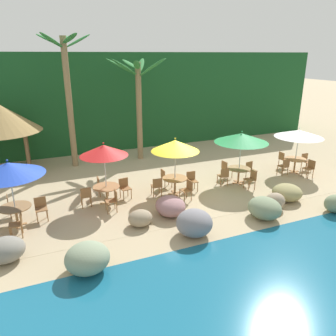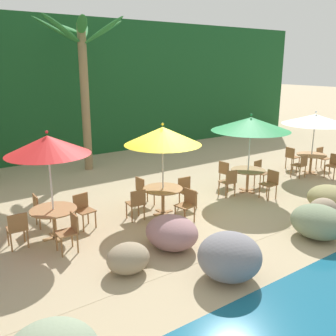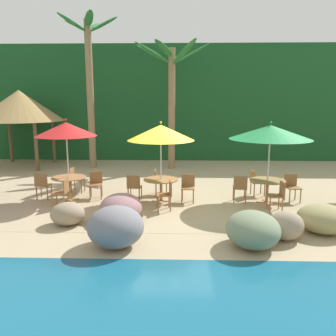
# 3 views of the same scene
# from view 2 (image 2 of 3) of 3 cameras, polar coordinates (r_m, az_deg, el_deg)

# --- Properties ---
(ground_plane) EXTENTS (120.00, 120.00, 0.00)m
(ground_plane) POSITION_cam_2_polar(r_m,az_deg,el_deg) (10.86, 1.29, -6.53)
(ground_plane) COLOR tan
(terrace_deck) EXTENTS (18.00, 5.20, 0.01)m
(terrace_deck) POSITION_cam_2_polar(r_m,az_deg,el_deg) (10.86, 1.29, -6.51)
(terrace_deck) COLOR tan
(terrace_deck) RESTS_ON ground
(foliage_backdrop) EXTENTS (28.00, 2.40, 6.00)m
(foliage_backdrop) POSITION_cam_2_polar(r_m,az_deg,el_deg) (18.15, -16.15, 11.46)
(foliage_backdrop) COLOR #194C23
(foliage_backdrop) RESTS_ON ground
(rock_seawall) EXTENTS (12.81, 3.54, 0.92)m
(rock_seawall) POSITION_cam_2_polar(r_m,az_deg,el_deg) (8.12, 8.56, -11.65)
(rock_seawall) COLOR gray
(rock_seawall) RESTS_ON ground
(umbrella_red) EXTENTS (1.92, 1.92, 2.62)m
(umbrella_red) POSITION_cam_2_polar(r_m,az_deg,el_deg) (8.97, -17.62, 3.29)
(umbrella_red) COLOR silver
(umbrella_red) RESTS_ON ground
(dining_table_red) EXTENTS (1.10, 1.10, 0.74)m
(dining_table_red) POSITION_cam_2_polar(r_m,az_deg,el_deg) (9.45, -16.80, -6.65)
(dining_table_red) COLOR #A37547
(dining_table_red) RESTS_ON ground
(chair_red_seaward) EXTENTS (0.48, 0.48, 0.87)m
(chair_red_seaward) POSITION_cam_2_polar(r_m,az_deg,el_deg) (9.93, -12.62, -5.89)
(chair_red_seaward) COLOR olive
(chair_red_seaward) RESTS_ON ground
(chair_red_inland) EXTENTS (0.44, 0.44, 0.87)m
(chair_red_inland) POSITION_cam_2_polar(r_m,az_deg,el_deg) (10.23, -18.60, -5.70)
(chair_red_inland) COLOR olive
(chair_red_inland) RESTS_ON ground
(chair_red_left) EXTENTS (0.44, 0.44, 0.87)m
(chair_red_left) POSITION_cam_2_polar(r_m,az_deg,el_deg) (9.23, -21.68, -8.32)
(chair_red_left) COLOR olive
(chair_red_left) RESTS_ON ground
(chair_red_right) EXTENTS (0.44, 0.43, 0.87)m
(chair_red_right) POSITION_cam_2_polar(r_m,az_deg,el_deg) (8.76, -14.49, -8.97)
(chair_red_right) COLOR olive
(chair_red_right) RESTS_ON ground
(umbrella_yellow) EXTENTS (2.08, 2.08, 2.56)m
(umbrella_yellow) POSITION_cam_2_polar(r_m,az_deg,el_deg) (10.11, -0.80, 4.84)
(umbrella_yellow) COLOR silver
(umbrella_yellow) RESTS_ON ground
(dining_table_yellow) EXTENTS (1.10, 1.10, 0.74)m
(dining_table_yellow) POSITION_cam_2_polar(r_m,az_deg,el_deg) (10.51, -0.76, -3.71)
(dining_table_yellow) COLOR #A37547
(dining_table_yellow) RESTS_ON ground
(chair_yellow_seaward) EXTENTS (0.44, 0.45, 0.87)m
(chair_yellow_seaward) POSITION_cam_2_polar(r_m,az_deg,el_deg) (11.06, 2.77, -3.31)
(chair_yellow_seaward) COLOR olive
(chair_yellow_seaward) RESTS_ON ground
(chair_yellow_inland) EXTENTS (0.44, 0.44, 0.87)m
(chair_yellow_inland) POSITION_cam_2_polar(r_m,az_deg,el_deg) (11.15, -3.76, -3.16)
(chair_yellow_inland) COLOR olive
(chair_yellow_inland) RESTS_ON ground
(chair_yellow_left) EXTENTS (0.46, 0.47, 0.87)m
(chair_yellow_left) POSITION_cam_2_polar(r_m,az_deg,el_deg) (10.11, -4.75, -5.16)
(chair_yellow_left) COLOR olive
(chair_yellow_left) RESTS_ON ground
(chair_yellow_right) EXTENTS (0.48, 0.48, 0.87)m
(chair_yellow_right) POSITION_cam_2_polar(r_m,az_deg,el_deg) (10.04, 2.92, -5.29)
(chair_yellow_right) COLOR olive
(chair_yellow_right) RESTS_ON ground
(umbrella_green) EXTENTS (2.49, 2.49, 2.56)m
(umbrella_green) POSITION_cam_2_polar(r_m,az_deg,el_deg) (12.26, 12.33, 6.47)
(umbrella_green) COLOR silver
(umbrella_green) RESTS_ON ground
(dining_table_green) EXTENTS (1.10, 1.10, 0.74)m
(dining_table_green) POSITION_cam_2_polar(r_m,az_deg,el_deg) (12.60, 11.91, -0.80)
(dining_table_green) COLOR #A37547
(dining_table_green) RESTS_ON ground
(chair_green_seaward) EXTENTS (0.48, 0.48, 0.87)m
(chair_green_seaward) POSITION_cam_2_polar(r_m,az_deg,el_deg) (13.36, 13.67, -0.43)
(chair_green_seaward) COLOR olive
(chair_green_seaward) RESTS_ON ground
(chair_green_inland) EXTENTS (0.47, 0.47, 0.87)m
(chair_green_inland) POSITION_cam_2_polar(r_m,az_deg,el_deg) (13.05, 8.66, -0.54)
(chair_green_inland) COLOR olive
(chair_green_inland) RESTS_ON ground
(chair_green_left) EXTENTS (0.45, 0.46, 0.87)m
(chair_green_left) POSITION_cam_2_polar(r_m,az_deg,el_deg) (12.03, 9.16, -1.94)
(chair_green_left) COLOR olive
(chair_green_left) RESTS_ON ground
(chair_green_right) EXTENTS (0.43, 0.43, 0.87)m
(chair_green_right) POSITION_cam_2_polar(r_m,az_deg,el_deg) (12.17, 15.12, -2.08)
(chair_green_right) COLOR olive
(chair_green_right) RESTS_ON ground
(umbrella_white) EXTENTS (2.42, 2.42, 2.38)m
(umbrella_white) POSITION_cam_2_polar(r_m,az_deg,el_deg) (15.15, 21.25, 6.85)
(umbrella_white) COLOR silver
(umbrella_white) RESTS_ON ground
(dining_table_white) EXTENTS (1.10, 1.10, 0.74)m
(dining_table_white) POSITION_cam_2_polar(r_m,az_deg,el_deg) (15.41, 20.73, 1.47)
(dining_table_white) COLOR #A37547
(dining_table_white) RESTS_ON ground
(chair_white_seaward) EXTENTS (0.43, 0.44, 0.87)m
(chair_white_seaward) POSITION_cam_2_polar(r_m,az_deg,el_deg) (16.19, 22.08, 1.60)
(chair_white_seaward) COLOR olive
(chair_white_seaward) RESTS_ON ground
(chair_white_inland) EXTENTS (0.44, 0.44, 0.87)m
(chair_white_inland) POSITION_cam_2_polar(r_m,az_deg,el_deg) (15.87, 18.06, 1.71)
(chair_white_inland) COLOR olive
(chair_white_inland) RESTS_ON ground
(chair_white_left) EXTENTS (0.45, 0.46, 0.87)m
(chair_white_left) POSITION_cam_2_polar(r_m,az_deg,el_deg) (14.67, 19.35, 0.53)
(chair_white_left) COLOR olive
(chair_white_left) RESTS_ON ground
(chair_white_right) EXTENTS (0.46, 0.45, 0.87)m
(chair_white_right) POSITION_cam_2_polar(r_m,az_deg,el_deg) (15.13, 23.64, 0.53)
(chair_white_right) COLOR olive
(chair_white_right) RESTS_ON ground
(palm_tree_second) EXTENTS (3.43, 3.52, 5.71)m
(palm_tree_second) POSITION_cam_2_polar(r_m,az_deg,el_deg) (14.94, -12.72, 14.74)
(palm_tree_second) COLOR olive
(palm_tree_second) RESTS_ON ground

